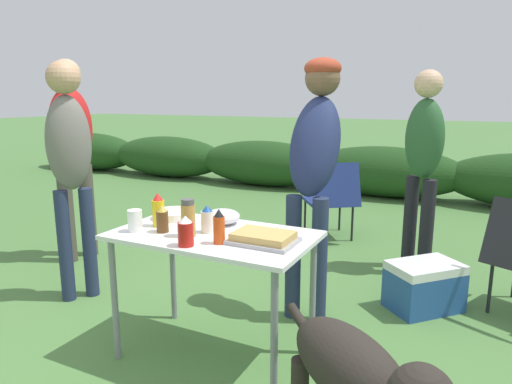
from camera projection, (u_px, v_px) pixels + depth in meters
The scene contains 20 objects.
ground_plane at pixel (216, 355), 2.65m from camera, with size 60.00×60.00×0.00m, color #4C7A3D.
shrub_hedge at pixel (384, 172), 6.86m from camera, with size 14.40×0.90×0.75m.
folding_table at pixel (214, 247), 2.52m from camera, with size 1.10×0.64×0.74m.
food_tray at pixel (263, 238), 2.33m from camera, with size 0.33×0.24×0.06m.
plate_stack at pixel (174, 214), 2.81m from camera, with size 0.26×0.26×0.05m, color white.
mixing_bowl at pixel (222, 217), 2.68m from camera, with size 0.21×0.21×0.09m, color silver.
paper_cup_stack at pixel (135, 221), 2.52m from camera, with size 0.08×0.08×0.12m, color white.
spice_jar at pixel (188, 218), 2.43m from camera, with size 0.08×0.08×0.20m.
mayo_bottle at pixel (207, 220), 2.50m from camera, with size 0.07×0.07×0.15m.
beer_bottle at pixel (162, 219), 2.51m from camera, with size 0.07×0.07×0.15m.
ketchup_bottle at pixel (186, 232), 2.27m from camera, with size 0.08×0.08×0.16m.
mustard_bottle at pixel (158, 210), 2.62m from camera, with size 0.07×0.07×0.20m.
hot_sauce_bottle at pixel (219, 227), 2.31m from camera, with size 0.06×0.06×0.18m.
standing_person_in_navy_coat at pixel (315, 153), 2.99m from camera, with size 0.34×0.49×1.73m.
standing_person_in_olive_jacket at pixel (72, 142), 4.05m from camera, with size 0.35×0.44×1.80m.
standing_person_with_beanie at pixel (423, 152), 3.77m from camera, with size 0.44×0.43×1.69m.
standing_person_in_gray_fleece at pixel (70, 155), 3.21m from camera, with size 0.35×0.38×1.72m.
dog at pixel (358, 378), 1.69m from camera, with size 0.82×0.67×0.67m.
camp_chair_green_behind_table at pixel (332, 196), 4.73m from camera, with size 0.71×0.75×0.83m.
cooler_box at pixel (424, 286), 3.20m from camera, with size 0.56×0.57×0.34m.
Camera 1 is at (1.28, -2.05, 1.47)m, focal length 32.00 mm.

